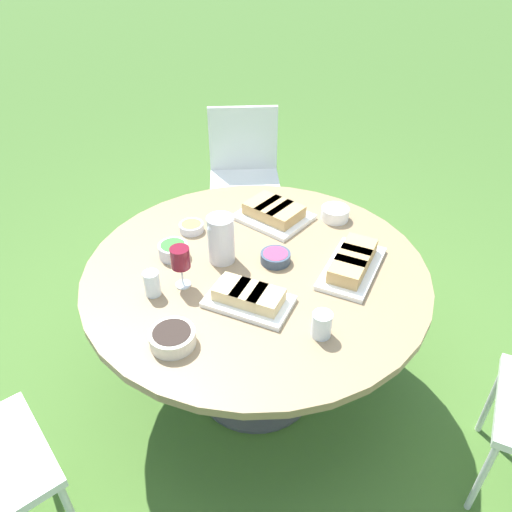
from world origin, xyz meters
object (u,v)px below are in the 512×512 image
Objects in this scene: dining_table at (256,287)px; wine_glass at (180,259)px; water_pitcher at (221,239)px; chair_near_left at (244,168)px.

wine_glass is at bearing -20.49° from dining_table.
water_pitcher is at bearing -63.70° from dining_table.
water_pitcher is at bearing 45.17° from chair_near_left.
chair_near_left is 5.04× the size of wine_glass.
water_pitcher is (0.07, -0.14, 0.20)m from dining_table.
water_pitcher is (0.88, 0.88, 0.30)m from chair_near_left.
water_pitcher reaches higher than dining_table.
water_pitcher reaches higher than chair_near_left.
chair_near_left is (-0.81, -1.02, -0.10)m from dining_table.
chair_near_left is at bearing -134.83° from water_pitcher.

